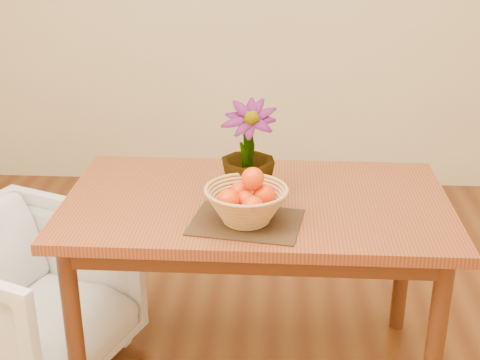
# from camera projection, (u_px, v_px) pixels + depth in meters

# --- Properties ---
(table) EXTENTS (1.40, 0.80, 0.75)m
(table) POSITION_uv_depth(u_px,v_px,m) (256.00, 220.00, 2.47)
(table) COLOR brown
(table) RESTS_ON floor
(placemat) EXTENTS (0.40, 0.33, 0.01)m
(placemat) POSITION_uv_depth(u_px,v_px,m) (246.00, 222.00, 2.25)
(placemat) COLOR #332012
(placemat) RESTS_ON table
(wicker_basket) EXTENTS (0.28, 0.28, 0.12)m
(wicker_basket) POSITION_uv_depth(u_px,v_px,m) (246.00, 206.00, 2.23)
(wicker_basket) COLOR tan
(wicker_basket) RESTS_ON placemat
(orange_pile) EXTENTS (0.19, 0.19, 0.14)m
(orange_pile) POSITION_uv_depth(u_px,v_px,m) (248.00, 195.00, 2.22)
(orange_pile) COLOR #F53704
(orange_pile) RESTS_ON wicker_basket
(potted_plant) EXTENTS (0.23, 0.23, 0.36)m
(potted_plant) POSITION_uv_depth(u_px,v_px,m) (248.00, 151.00, 2.39)
(potted_plant) COLOR #164313
(potted_plant) RESTS_ON table
(armchair) EXTENTS (0.84, 0.86, 0.69)m
(armchair) POSITION_uv_depth(u_px,v_px,m) (27.00, 291.00, 2.61)
(armchair) COLOR gray
(armchair) RESTS_ON floor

